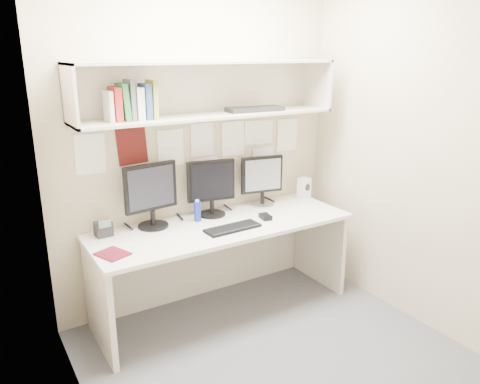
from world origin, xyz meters
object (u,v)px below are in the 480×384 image
desk (223,267)px  speaker (304,188)px  monitor_left (151,193)px  desk_phone (103,229)px  monitor_right (262,179)px  keyboard (233,228)px  monitor_center (211,185)px  maroon_notebook (113,254)px

desk → speaker: bearing=11.6°
monitor_left → desk_phone: bearing=172.4°
speaker → desk: bearing=177.7°
desk → monitor_left: 0.81m
speaker → desk_phone: 1.78m
monitor_left → speaker: bearing=-8.3°
monitor_right → keyboard: (-0.50, -0.36, -0.22)m
monitor_center → maroon_notebook: bearing=-148.3°
maroon_notebook → monitor_right: bearing=-7.3°
monitor_right → maroon_notebook: size_ratio=2.14×
monitor_left → monitor_center: monitor_left is taller
monitor_center → speaker: monitor_center is taller
keyboard → speaker: bearing=17.7°
monitor_right → desk: bearing=-146.1°
monitor_center → monitor_right: size_ratio=1.06×
maroon_notebook → desk: bearing=-13.1°
desk → monitor_center: (0.03, 0.22, 0.61)m
monitor_center → desk: bearing=-85.9°
desk_phone → monitor_center: bearing=-4.3°
keyboard → desk_phone: (-0.84, 0.37, 0.04)m
keyboard → maroon_notebook: size_ratio=2.14×
maroon_notebook → desk_phone: (0.04, 0.35, 0.05)m
monitor_center → monitor_right: bearing=10.8°
desk_phone → monitor_left: bearing=-4.5°
desk → monitor_left: (-0.47, 0.22, 0.62)m
desk → desk_phone: desk_phone is taller
desk → keyboard: bearing=-87.6°
desk → keyboard: size_ratio=4.76×
monitor_left → monitor_right: monitor_left is taller
keyboard → maroon_notebook: 0.89m
speaker → maroon_notebook: size_ratio=0.92×
keyboard → monitor_right: bearing=33.9°
desk → keyboard: 0.40m
monitor_right → keyboard: bearing=-133.5°
keyboard → desk_phone: desk_phone is taller
monitor_center → keyboard: monitor_center is taller
monitor_center → desk_phone: 0.88m
desk_phone → monitor_right: bearing=-4.2°
monitor_left → maroon_notebook: bearing=-147.0°
speaker → maroon_notebook: 1.85m
monitor_center → maroon_notebook: 1.00m
desk → speaker: speaker is taller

